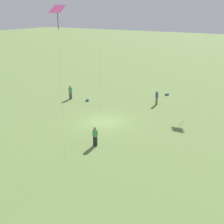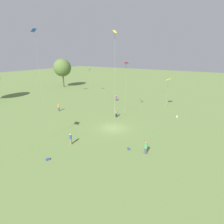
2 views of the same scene
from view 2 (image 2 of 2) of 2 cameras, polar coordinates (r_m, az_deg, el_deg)
ground_plane at (r=31.04m, az=0.42°, el=-5.22°), size 240.00×240.00×0.00m
tree_2 at (r=71.61m, az=-15.93°, el=13.75°), size 6.65×6.65×10.77m
person_0 at (r=23.61m, az=10.96°, el=-11.44°), size 0.61×0.61×1.71m
person_1 at (r=48.68m, az=1.40°, el=4.59°), size 0.57×0.57×1.65m
person_2 at (r=26.09m, az=-13.35°, el=-8.54°), size 0.35×0.35×1.68m
person_3 at (r=36.01m, az=1.41°, el=-0.44°), size 0.57×0.57×1.65m
person_4 at (r=41.67m, az=-17.01°, el=1.44°), size 0.38×0.38×1.67m
kite_0 at (r=37.56m, az=4.63°, el=15.03°), size 0.80×0.91×10.95m
kite_1 at (r=29.87m, az=0.93°, el=22.08°), size 0.71×0.56×16.00m
kite_2 at (r=50.03m, az=-24.12°, el=22.46°), size 1.37×1.18×18.25m
kite_3 at (r=58.22m, az=-7.25°, el=13.39°), size 0.99×0.91×8.02m
kite_4 at (r=41.52m, az=17.86°, el=9.90°), size 1.44×1.37×7.32m
picnic_bag_0 at (r=38.50m, az=20.42°, el=-1.38°), size 0.34×0.32×0.34m
picnic_bag_1 at (r=24.51m, az=5.41°, el=-11.87°), size 0.43×0.46×0.25m
picnic_bag_2 at (r=23.67m, az=-20.28°, el=-14.26°), size 0.50×0.42×0.25m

